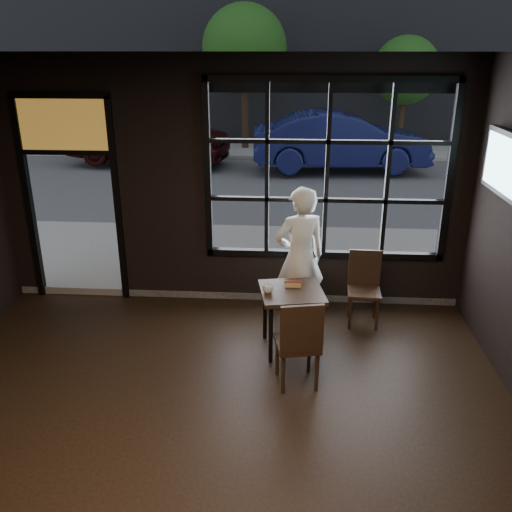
# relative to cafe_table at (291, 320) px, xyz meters

# --- Properties ---
(floor) EXTENTS (6.00, 7.00, 0.02)m
(floor) POSITION_rel_cafe_table_xyz_m (-0.79, -2.25, -0.38)
(floor) COLOR black
(floor) RESTS_ON ground
(ceiling) EXTENTS (6.00, 7.00, 0.02)m
(ceiling) POSITION_rel_cafe_table_xyz_m (-0.79, -2.25, 2.84)
(ceiling) COLOR black
(ceiling) RESTS_ON ground
(window_frame) EXTENTS (3.06, 0.12, 2.28)m
(window_frame) POSITION_rel_cafe_table_xyz_m (0.41, 1.25, 1.43)
(window_frame) COLOR black
(window_frame) RESTS_ON ground
(stained_transom) EXTENTS (1.20, 0.06, 0.70)m
(stained_transom) POSITION_rel_cafe_table_xyz_m (-2.89, 1.25, 1.98)
(stained_transom) COLOR orange
(stained_transom) RESTS_ON ground
(street_asphalt) EXTENTS (60.00, 41.00, 0.04)m
(street_asphalt) POSITION_rel_cafe_table_xyz_m (-0.79, 21.75, -0.39)
(street_asphalt) COLOR #545456
(street_asphalt) RESTS_ON ground
(cafe_table) EXTENTS (0.79, 0.79, 0.74)m
(cafe_table) POSITION_rel_cafe_table_xyz_m (0.00, 0.00, 0.00)
(cafe_table) COLOR black
(cafe_table) RESTS_ON floor
(chair_near) EXTENTS (0.50, 0.50, 0.98)m
(chair_near) POSITION_rel_cafe_table_xyz_m (0.06, -0.67, 0.12)
(chair_near) COLOR black
(chair_near) RESTS_ON floor
(chair_window) EXTENTS (0.42, 0.42, 0.92)m
(chair_window) POSITION_rel_cafe_table_xyz_m (0.89, 0.67, 0.09)
(chair_window) COLOR black
(chair_window) RESTS_ON floor
(man) EXTENTS (0.75, 0.62, 1.75)m
(man) POSITION_rel_cafe_table_xyz_m (0.09, 0.63, 0.51)
(man) COLOR white
(man) RESTS_ON floor
(hotdog) EXTENTS (0.20, 0.08, 0.06)m
(hotdog) POSITION_rel_cafe_table_xyz_m (0.01, 0.11, 0.39)
(hotdog) COLOR tan
(hotdog) RESTS_ON cafe_table
(cup) EXTENTS (0.16, 0.16, 0.10)m
(cup) POSITION_rel_cafe_table_xyz_m (-0.26, -0.08, 0.41)
(cup) COLOR silver
(cup) RESTS_ON cafe_table
(tv) EXTENTS (0.13, 1.11, 0.65)m
(tv) POSITION_rel_cafe_table_xyz_m (2.14, 0.12, 1.78)
(tv) COLOR black
(tv) RESTS_ON wall_right
(navy_car) EXTENTS (4.83, 2.00, 1.55)m
(navy_car) POSITION_rel_cafe_table_xyz_m (1.25, 9.48, 0.51)
(navy_car) COLOR #131748
(navy_car) RESTS_ON street_asphalt
(maroon_car) EXTENTS (4.94, 2.45, 1.62)m
(maroon_car) POSITION_rel_cafe_table_xyz_m (-4.20, 10.10, 0.54)
(maroon_car) COLOR black
(maroon_car) RESTS_ON street_asphalt
(tree_left) EXTENTS (2.67, 2.67, 4.56)m
(tree_left) POSITION_rel_cafe_table_xyz_m (-1.62, 12.74, 2.84)
(tree_left) COLOR #332114
(tree_left) RESTS_ON street_asphalt
(tree_right) EXTENTS (2.12, 2.12, 3.61)m
(tree_right) POSITION_rel_cafe_table_xyz_m (3.48, 12.89, 2.18)
(tree_right) COLOR #332114
(tree_right) RESTS_ON street_asphalt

